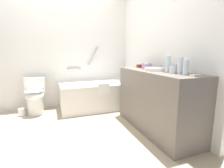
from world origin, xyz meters
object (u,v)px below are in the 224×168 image
Objects in this scene: water_bottle_1 at (168,64)px; sink_basin at (155,69)px; drinking_glass_2 at (174,68)px; toilet_paper_roll at (22,112)px; sink_faucet at (166,68)px; tissue_box at (147,66)px; toilet at (35,96)px; water_bottle_0 at (180,66)px; soap_dish at (195,75)px; drinking_glass_0 at (173,70)px; bathtub at (97,94)px; drinking_glass_1 at (146,66)px; amenity_basket at (141,66)px; water_bottle_2 at (186,67)px.

sink_basin is at bearing 91.20° from water_bottle_1.
drinking_glass_2 is 2.68m from toilet_paper_roll.
water_bottle_1 reaches higher than toilet_paper_roll.
sink_faucet is 0.30m from tissue_box.
sink_basin is at bearing 55.97° from toilet.
tissue_box reaches higher than sink_faucet.
soap_dish is (0.01, -0.21, -0.09)m from water_bottle_0.
water_bottle_0 is 0.11m from drinking_glass_0.
drinking_glass_0 is at bearing -93.22° from water_bottle_1.
water_bottle_1 is 2.61× the size of drinking_glass_0.
bathtub is 1.79m from drinking_glass_0.
water_bottle_1 is (-0.03, 0.19, 0.01)m from water_bottle_0.
drinking_glass_2 is (0.62, -1.52, 0.64)m from bathtub.
water_bottle_0 is 0.81m from drinking_glass_1.
sink_faucet is 1.47× the size of drinking_glass_2.
tissue_box is at bearing -26.86° from toilet_paper_roll.
sink_faucet reaches higher than sink_basin.
toilet is 2.18× the size of sink_basin.
water_bottle_1 is at bearing -95.18° from amenity_basket.
drinking_glass_2 is at bearing 72.99° from water_bottle_0.
drinking_glass_0 is at bearing -139.86° from drinking_glass_2.
toilet_paper_roll is (-1.96, 1.50, -0.92)m from water_bottle_1.
water_bottle_0 is at bearing -107.01° from drinking_glass_2.
drinking_glass_2 is 0.86× the size of tissue_box.
amenity_basket is at bearing 85.04° from drinking_glass_0.
drinking_glass_2 is 0.54m from tissue_box.
toilet_paper_roll is at bearing 137.93° from water_bottle_2.
sink_faucet is at bearing 62.59° from drinking_glass_0.
sink_faucet is 0.71× the size of water_bottle_0.
drinking_glass_0 reaches higher than sink_faucet.
drinking_glass_2 is at bearing -109.62° from sink_faucet.
toilet is 5.65× the size of tissue_box.
sink_faucet is at bearing -73.08° from drinking_glass_1.
drinking_glass_2 is (0.08, 0.07, 0.01)m from drinking_glass_0.
water_bottle_2 is at bearing -81.76° from drinking_glass_0.
drinking_glass_2 reaches higher than toilet.
water_bottle_2 is at bearing -93.07° from drinking_glass_1.
water_bottle_0 is at bearing 85.21° from water_bottle_2.
sink_basin is 0.55m from water_bottle_2.
bathtub is 6.84× the size of water_bottle_0.
drinking_glass_1 reaches higher than soap_dish.
soap_dish is (-0.03, -1.02, -0.03)m from drinking_glass_1.
tissue_box is (-0.02, 0.69, -0.06)m from water_bottle_0.
sink_faucet is at bearing 58.77° from toilet.
tissue_box reaches higher than toilet.
bathtub reaches higher than toilet.
drinking_glass_1 is 0.55× the size of amenity_basket.
water_bottle_2 is 0.26m from drinking_glass_2.
toilet_paper_roll is (-2.00, 1.90, -0.82)m from soap_dish.
toilet_paper_roll is at bearing 143.06° from drinking_glass_2.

